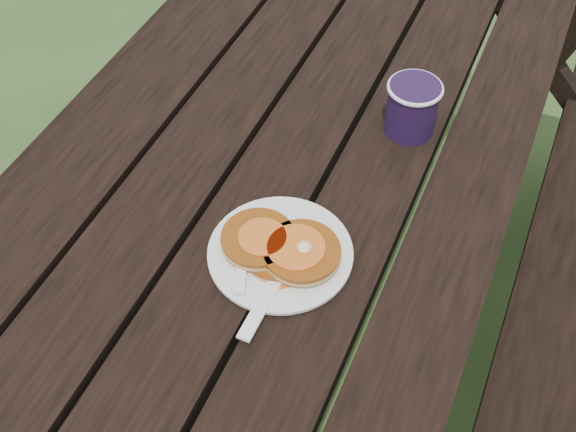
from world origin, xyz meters
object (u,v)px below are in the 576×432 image
at_px(plate, 280,254).
at_px(pancake_stack, 281,247).
at_px(coffee_cup, 412,105).
at_px(picnic_table, 310,243).

bearing_deg(plate, pancake_stack, -37.61).
height_order(plate, coffee_cup, coffee_cup).
relative_size(picnic_table, pancake_stack, 9.93).
distance_m(picnic_table, plate, 0.51).
bearing_deg(picnic_table, pancake_stack, -76.67).
xyz_separation_m(picnic_table, pancake_stack, (0.08, -0.32, 0.41)).
relative_size(pancake_stack, coffee_cup, 1.86).
relative_size(plate, coffee_cup, 2.17).
height_order(pancake_stack, coffee_cup, coffee_cup).
height_order(picnic_table, pancake_stack, pancake_stack).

